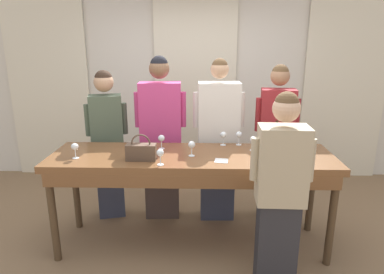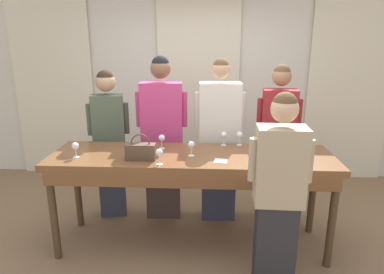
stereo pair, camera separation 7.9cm
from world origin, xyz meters
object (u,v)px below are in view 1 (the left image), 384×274
object	(u,v)px
wine_glass_center_left	(271,151)
wine_glass_back_left	(303,140)
wine_glass_near_host	(75,147)
guest_olive_jacket	(108,142)
handbag	(141,151)
wine_glass_front_left	(239,135)
host_pouring	(280,193)
wine_glass_center_mid	(288,139)
guest_cream_sweater	(218,141)
guest_striped_shirt	(276,142)
wine_glass_center_right	(191,145)
wine_glass_by_bottle	(223,135)
wine_glass_front_mid	(265,143)
wine_glass_front_right	(305,149)
wine_glass_by_handbag	(161,139)
guest_pink_top	(161,138)
tasting_bar	(192,164)
wine_bottle	(276,141)
wine_glass_back_mid	(253,140)
wine_glass_back_right	(160,153)

from	to	relation	value
wine_glass_center_left	wine_glass_back_left	distance (m)	0.50
wine_glass_near_host	guest_olive_jacket	bearing A→B (deg)	81.81
handbag	wine_glass_front_left	world-z (taller)	handbag
wine_glass_back_left	host_pouring	world-z (taller)	host_pouring
wine_glass_center_mid	guest_olive_jacket	distance (m)	1.96
guest_cream_sweater	guest_striped_shirt	xyz separation A→B (m)	(0.64, 0.00, 0.00)
wine_glass_front_left	wine_glass_center_right	world-z (taller)	same
wine_glass_by_bottle	wine_glass_back_left	bearing A→B (deg)	-11.05
wine_glass_front_left	wine_glass_front_mid	xyz separation A→B (m)	(0.22, -0.26, 0.00)
wine_glass_center_right	wine_glass_near_host	distance (m)	1.06
wine_glass_front_right	wine_glass_near_host	bearing A→B (deg)	179.79
wine_glass_center_mid	guest_olive_jacket	world-z (taller)	guest_olive_jacket
guest_striped_shirt	handbag	bearing A→B (deg)	-151.47
wine_glass_by_handbag	wine_glass_by_bottle	bearing A→B (deg)	12.58
wine_glass_front_left	wine_glass_center_right	size ratio (longest dim) A/B	1.00
handbag	wine_glass_by_bottle	world-z (taller)	handbag
wine_glass_near_host	guest_pink_top	bearing A→B (deg)	45.45
wine_glass_by_bottle	guest_pink_top	distance (m)	0.74
wine_glass_front_mid	tasting_bar	bearing A→B (deg)	-173.58
wine_glass_center_left	guest_pink_top	bearing A→B (deg)	144.49
guest_cream_sweater	wine_bottle	bearing A→B (deg)	-45.26
wine_bottle	wine_glass_front_mid	size ratio (longest dim) A/B	2.23
wine_glass_front_left	host_pouring	world-z (taller)	host_pouring
wine_glass_by_handbag	wine_glass_front_mid	bearing A→B (deg)	-6.14
wine_glass_back_mid	handbag	bearing A→B (deg)	-164.00
wine_glass_center_mid	wine_glass_back_right	xyz separation A→B (m)	(-1.22, -0.49, 0.00)
tasting_bar	wine_glass_front_left	world-z (taller)	wine_glass_front_left
wine_glass_back_right	wine_glass_center_mid	bearing A→B (deg)	21.80
wine_glass_back_right	guest_striped_shirt	distance (m)	1.47
wine_glass_back_left	host_pouring	size ratio (longest dim) A/B	0.09
wine_glass_by_bottle	guest_olive_jacket	world-z (taller)	guest_olive_jacket
tasting_bar	wine_glass_back_mid	xyz separation A→B (m)	(0.60, 0.16, 0.20)
wine_glass_back_right	guest_cream_sweater	world-z (taller)	guest_cream_sweater
tasting_bar	wine_glass_back_mid	world-z (taller)	wine_glass_back_mid
wine_bottle	wine_glass_center_mid	size ratio (longest dim) A/B	2.23
wine_glass_back_mid	guest_cream_sweater	xyz separation A→B (m)	(-0.32, 0.44, -0.15)
wine_glass_by_handbag	guest_cream_sweater	world-z (taller)	guest_cream_sweater
wine_glass_center_mid	wine_glass_by_handbag	bearing A→B (deg)	-178.53
wine_glass_front_right	wine_glass_center_left	size ratio (longest dim) A/B	1.00
handbag	wine_glass_center_mid	distance (m)	1.45
wine_glass_center_mid	wine_glass_back_mid	world-z (taller)	same
wine_glass_front_left	guest_striped_shirt	xyz separation A→B (m)	(0.44, 0.26, -0.15)
wine_glass_front_right	wine_glass_front_left	bearing A→B (deg)	139.69
handbag	guest_olive_jacket	size ratio (longest dim) A/B	0.16
guest_pink_top	wine_glass_back_left	bearing A→B (deg)	-16.43
wine_glass_near_host	guest_olive_jacket	xyz separation A→B (m)	(0.10, 0.72, -0.17)
tasting_bar	wine_bottle	bearing A→B (deg)	5.56
wine_glass_center_right	wine_glass_by_handbag	bearing A→B (deg)	145.21
wine_glass_front_left	guest_cream_sweater	size ratio (longest dim) A/B	0.08
guest_pink_top	wine_glass_center_left	bearing A→B (deg)	-35.51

